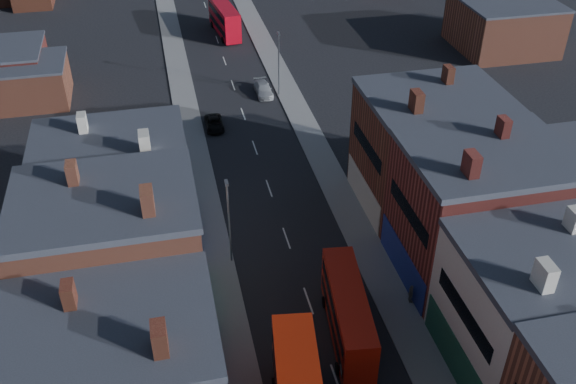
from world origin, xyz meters
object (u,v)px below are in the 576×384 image
bus_2 (224,18)px  car_3 (263,89)px  bus_1 (348,314)px  ped_3 (411,294)px  car_2 (214,124)px

bus_2 → car_3: bus_2 is taller
bus_1 → bus_2: 62.23m
bus_1 → car_3: bus_1 is taller
bus_1 → ped_3: size_ratio=6.32×
bus_2 → car_3: bearing=-91.6°
bus_2 → car_2: (-5.22, -28.70, -1.85)m
bus_1 → bus_2: size_ratio=0.97×
bus_1 → bus_2: bus_2 is taller
bus_2 → car_2: bus_2 is taller
car_2 → ped_3: size_ratio=2.59×
bus_2 → car_3: 21.53m
car_2 → ped_3: ped_3 is taller
bus_2 → car_2: size_ratio=2.53×
car_2 → car_3: size_ratio=0.90×
car_2 → ped_3: 33.22m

